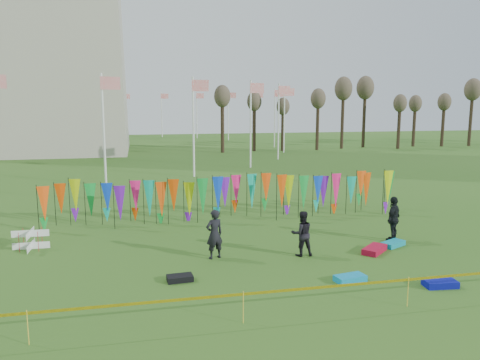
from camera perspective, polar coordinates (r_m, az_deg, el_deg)
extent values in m
plane|color=#2C5819|center=(15.61, 5.12, -12.69)|extent=(160.00, 160.00, 0.00)
cylinder|color=silver|center=(64.51, 4.25, 7.55)|extent=(0.16, 0.16, 8.00)
plane|color=red|center=(64.68, 4.80, 10.47)|extent=(1.40, 0.00, 1.40)
cylinder|color=silver|center=(71.25, 1.83, 7.72)|extent=(0.16, 0.16, 8.00)
plane|color=red|center=(71.39, 2.32, 10.37)|extent=(1.40, 0.00, 1.40)
cylinder|color=silver|center=(77.23, -1.44, 7.84)|extent=(0.16, 0.16, 8.00)
plane|color=red|center=(77.34, -1.01, 10.28)|extent=(1.40, 0.00, 1.40)
cylinder|color=silver|center=(82.26, -5.29, 7.88)|extent=(0.16, 0.16, 8.00)
plane|color=red|center=(82.33, -4.90, 10.19)|extent=(1.40, 0.00, 1.40)
cylinder|color=silver|center=(86.18, -9.53, 7.85)|extent=(0.16, 0.16, 8.00)
plane|color=red|center=(86.21, -9.18, 10.06)|extent=(1.40, 0.00, 1.40)
cylinder|color=silver|center=(88.90, -14.01, 7.74)|extent=(0.16, 0.16, 8.00)
plane|color=red|center=(88.88, -13.70, 9.89)|extent=(1.40, 0.00, 1.40)
cylinder|color=silver|center=(90.33, -18.63, 7.56)|extent=(0.16, 0.16, 8.00)
plane|color=red|center=(90.26, -18.36, 9.67)|extent=(1.40, 0.00, 1.40)
cylinder|color=silver|center=(90.44, -23.30, 7.29)|extent=(0.16, 0.16, 8.00)
plane|color=red|center=(90.33, -23.05, 9.41)|extent=(1.40, 0.00, 1.40)
cylinder|color=silver|center=(34.88, -16.29, 5.85)|extent=(0.16, 0.16, 8.00)
plane|color=red|center=(34.83, -15.53, 11.31)|extent=(1.40, 0.00, 1.40)
cylinder|color=silver|center=(37.86, -5.70, 6.40)|extent=(0.16, 0.16, 8.00)
plane|color=red|center=(37.92, -4.86, 11.41)|extent=(1.40, 0.00, 1.40)
cylinder|color=silver|center=(43.27, 1.30, 6.78)|extent=(0.16, 0.16, 8.00)
plane|color=red|center=(43.40, 2.10, 11.15)|extent=(1.40, 0.00, 1.40)
cylinder|color=silver|center=(50.03, 4.71, 7.08)|extent=(0.16, 0.16, 8.00)
plane|color=red|center=(50.20, 5.43, 10.84)|extent=(1.40, 0.00, 1.40)
cylinder|color=silver|center=(57.31, 5.41, 7.33)|extent=(0.16, 0.16, 8.00)
plane|color=red|center=(57.49, 6.04, 10.62)|extent=(1.40, 0.00, 1.40)
cylinder|color=black|center=(23.78, -23.25, -2.99)|extent=(0.03, 0.03, 2.20)
cone|color=#FF4E0E|center=(23.68, -22.62, -2.45)|extent=(0.64, 0.64, 1.60)
cylinder|color=black|center=(23.66, -21.66, -2.95)|extent=(0.03, 0.03, 2.20)
cone|color=#DE4407|center=(23.57, -21.02, -2.40)|extent=(0.64, 0.64, 1.60)
cylinder|color=black|center=(23.56, -20.06, -2.90)|extent=(0.03, 0.03, 2.20)
cone|color=#BBD40A|center=(23.48, -19.41, -2.36)|extent=(0.64, 0.64, 1.60)
cylinder|color=black|center=(23.48, -18.45, -2.86)|extent=(0.03, 0.03, 2.20)
cone|color=#119833|center=(23.40, -17.79, -2.31)|extent=(0.64, 0.64, 1.60)
cylinder|color=black|center=(23.41, -16.83, -2.81)|extent=(0.03, 0.03, 2.20)
cone|color=blue|center=(23.35, -16.17, -2.26)|extent=(0.64, 0.64, 1.60)
cylinder|color=black|center=(23.37, -15.20, -2.76)|extent=(0.03, 0.03, 2.20)
cone|color=#6D15B9|center=(23.31, -14.53, -2.20)|extent=(0.64, 0.64, 1.60)
cylinder|color=black|center=(23.34, -13.56, -2.71)|extent=(0.03, 0.03, 2.20)
cone|color=#FF1C76|center=(23.29, -12.89, -2.15)|extent=(0.64, 0.64, 1.60)
cylinder|color=black|center=(23.33, -11.92, -2.65)|extent=(0.03, 0.03, 2.20)
cone|color=#0BA789|center=(23.29, -11.25, -2.09)|extent=(0.64, 0.64, 1.60)
cylinder|color=black|center=(23.35, -10.29, -2.59)|extent=(0.03, 0.03, 2.20)
cone|color=#FF4E0E|center=(23.31, -9.61, -2.04)|extent=(0.64, 0.64, 1.60)
cylinder|color=black|center=(23.38, -8.65, -2.53)|extent=(0.03, 0.03, 2.20)
cone|color=#DE4407|center=(23.35, -7.98, -1.98)|extent=(0.64, 0.64, 1.60)
cylinder|color=black|center=(23.43, -7.02, -2.47)|extent=(0.03, 0.03, 2.20)
cone|color=#BBD40A|center=(23.41, -6.35, -1.92)|extent=(0.64, 0.64, 1.60)
cylinder|color=black|center=(23.50, -5.40, -2.41)|extent=(0.03, 0.03, 2.20)
cone|color=#119833|center=(23.49, -4.73, -1.85)|extent=(0.64, 0.64, 1.60)
cylinder|color=black|center=(23.58, -3.80, -2.35)|extent=(0.03, 0.03, 2.20)
cone|color=blue|center=(23.58, -3.13, -1.79)|extent=(0.64, 0.64, 1.60)
cylinder|color=black|center=(23.69, -2.20, -2.28)|extent=(0.03, 0.03, 2.20)
cone|color=#6D15B9|center=(23.70, -1.54, -1.73)|extent=(0.64, 0.64, 1.60)
cylinder|color=black|center=(23.81, -0.62, -2.21)|extent=(0.03, 0.03, 2.20)
cone|color=#FF1C76|center=(23.83, 0.04, -1.66)|extent=(0.64, 0.64, 1.60)
cylinder|color=black|center=(23.96, 0.94, -2.15)|extent=(0.03, 0.03, 2.20)
cone|color=#0BA789|center=(23.98, 1.60, -1.60)|extent=(0.64, 0.64, 1.60)
cylinder|color=black|center=(24.12, 2.49, -2.08)|extent=(0.03, 0.03, 2.20)
cone|color=#FF4E0E|center=(24.15, 3.13, -1.53)|extent=(0.64, 0.64, 1.60)
cylinder|color=black|center=(24.29, 4.01, -2.01)|extent=(0.03, 0.03, 2.20)
cone|color=#DE4407|center=(24.33, 4.65, -1.47)|extent=(0.64, 0.64, 1.60)
cylinder|color=black|center=(24.49, 5.50, -1.94)|extent=(0.03, 0.03, 2.20)
cone|color=#BBD40A|center=(24.53, 6.13, -1.40)|extent=(0.64, 0.64, 1.60)
cylinder|color=black|center=(24.70, 6.98, -1.87)|extent=(0.03, 0.03, 2.20)
cone|color=#119833|center=(24.75, 7.60, -1.34)|extent=(0.64, 0.64, 1.60)
cylinder|color=black|center=(24.92, 8.42, -1.80)|extent=(0.03, 0.03, 2.20)
cone|color=blue|center=(24.98, 9.04, -1.27)|extent=(0.64, 0.64, 1.60)
cylinder|color=black|center=(25.16, 9.85, -1.73)|extent=(0.03, 0.03, 2.20)
cone|color=#6D15B9|center=(25.23, 10.45, -1.21)|extent=(0.64, 0.64, 1.60)
cylinder|color=black|center=(25.42, 11.24, -1.66)|extent=(0.03, 0.03, 2.20)
cone|color=#FF1C76|center=(25.49, 11.83, -1.14)|extent=(0.64, 0.64, 1.60)
cylinder|color=black|center=(25.69, 12.60, -1.59)|extent=(0.03, 0.03, 2.20)
cone|color=#0BA789|center=(25.77, 13.18, -1.08)|extent=(0.64, 0.64, 1.60)
cylinder|color=black|center=(25.98, 13.94, -1.53)|extent=(0.03, 0.03, 2.20)
cone|color=#FF4E0E|center=(26.06, 14.51, -1.02)|extent=(0.64, 0.64, 1.60)
cylinder|color=black|center=(26.28, 15.24, -1.46)|extent=(0.03, 0.03, 2.20)
cone|color=#DE4407|center=(26.37, 15.80, -0.96)|extent=(0.64, 0.64, 1.60)
cylinder|color=black|center=(26.59, 16.51, -1.39)|extent=(0.03, 0.03, 2.20)
cone|color=#BBD40A|center=(26.69, 17.06, -0.90)|extent=(0.64, 0.64, 1.60)
cylinder|color=black|center=(26.92, 17.76, -1.33)|extent=(0.03, 0.03, 2.20)
cone|color=#119833|center=(27.02, 18.29, -0.84)|extent=(0.64, 0.64, 1.60)
cube|color=#E4CD04|center=(13.28, 8.23, -12.96)|extent=(26.00, 0.01, 0.08)
cylinder|color=yellow|center=(12.94, -23.63, -16.08)|extent=(0.02, 0.02, 0.90)
cylinder|color=yellow|center=(12.91, -0.46, -15.33)|extent=(0.02, 0.02, 0.90)
cylinder|color=yellow|center=(14.69, 19.50, -12.75)|extent=(0.02, 0.02, 0.90)
cylinder|color=#362A1B|center=(58.79, -2.17, 6.63)|extent=(0.44, 0.44, 6.40)
ellipsoid|color=brown|center=(58.74, -2.19, 9.91)|extent=(1.92, 1.92, 2.56)
cylinder|color=#362A1B|center=(59.63, 1.64, 6.67)|extent=(0.44, 0.44, 6.40)
ellipsoid|color=brown|center=(59.58, 1.65, 9.90)|extent=(1.92, 1.92, 2.56)
cylinder|color=#362A1B|center=(60.72, 5.33, 6.68)|extent=(0.44, 0.44, 6.40)
ellipsoid|color=brown|center=(60.67, 5.37, 9.85)|extent=(1.92, 1.92, 2.56)
cylinder|color=#362A1B|center=(62.05, 8.87, 6.66)|extent=(0.44, 0.44, 6.40)
ellipsoid|color=brown|center=(62.00, 8.95, 9.77)|extent=(1.92, 1.92, 2.56)
cylinder|color=#362A1B|center=(63.61, 12.26, 6.62)|extent=(0.44, 0.44, 6.40)
ellipsoid|color=brown|center=(63.56, 12.36, 9.65)|extent=(1.92, 1.92, 2.56)
cylinder|color=#362A1B|center=(65.37, 15.47, 6.56)|extent=(0.44, 0.44, 6.40)
ellipsoid|color=brown|center=(65.32, 15.60, 9.51)|extent=(1.92, 1.92, 2.56)
cylinder|color=#362A1B|center=(67.32, 18.50, 6.49)|extent=(0.44, 0.44, 6.40)
ellipsoid|color=brown|center=(67.28, 18.65, 9.35)|extent=(1.92, 1.92, 2.56)
cylinder|color=#362A1B|center=(69.45, 21.36, 6.40)|extent=(0.44, 0.44, 6.40)
ellipsoid|color=brown|center=(69.41, 21.52, 9.17)|extent=(1.92, 1.92, 2.56)
cylinder|color=#362A1B|center=(71.74, 24.03, 6.31)|extent=(0.44, 0.44, 6.40)
ellipsoid|color=brown|center=(71.70, 24.21, 8.99)|extent=(1.92, 1.92, 2.56)
cylinder|color=#362A1B|center=(74.18, 26.54, 6.21)|extent=(0.44, 0.44, 6.40)
ellipsoid|color=brown|center=(74.14, 26.72, 8.80)|extent=(1.92, 1.92, 2.56)
cylinder|color=red|center=(20.60, -25.33, -6.92)|extent=(0.02, 0.02, 0.81)
cylinder|color=red|center=(20.45, -23.37, -6.90)|extent=(0.02, 0.02, 0.81)
cylinder|color=red|center=(21.27, -24.91, -6.40)|extent=(0.02, 0.02, 0.81)
cylinder|color=red|center=(21.13, -23.01, -6.37)|extent=(0.02, 0.02, 0.81)
imported|color=black|center=(17.86, -3.14, -6.60)|extent=(0.82, 0.70, 1.90)
imported|color=black|center=(18.33, 7.56, -6.48)|extent=(0.87, 0.55, 1.77)
imported|color=black|center=(21.11, 18.20, -4.51)|extent=(1.30, 1.23, 1.95)
cube|color=#0D91CA|center=(16.28, 13.27, -11.58)|extent=(1.10, 0.68, 0.21)
cube|color=#090F98|center=(16.72, 23.21, -11.51)|extent=(1.08, 0.64, 0.22)
cube|color=#A90B29|center=(19.50, 16.07, -8.15)|extent=(1.35, 1.28, 0.23)
cube|color=black|center=(16.01, -7.34, -11.78)|extent=(0.89, 0.56, 0.20)
cube|color=#0B8FA7|center=(20.56, 18.16, -7.39)|extent=(1.19, 0.95, 0.21)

